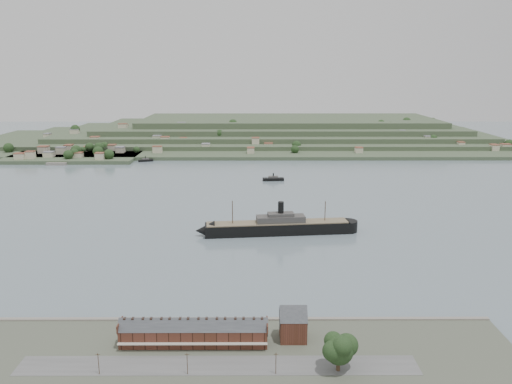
{
  "coord_description": "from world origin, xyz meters",
  "views": [
    {
      "loc": [
        12.77,
        -336.69,
        102.89
      ],
      "look_at": [
        13.98,
        30.0,
        12.14
      ],
      "focal_mm": 35.0,
      "sensor_mm": 36.0,
      "label": 1
    }
  ],
  "objects_px": {
    "fig_tree": "(340,349)",
    "steamship": "(274,227)",
    "terrace_row": "(194,333)",
    "gabled_building": "(293,324)",
    "tugboat": "(283,226)"
  },
  "relations": [
    {
      "from": "gabled_building",
      "to": "fig_tree",
      "type": "distance_m",
      "value": 25.91
    },
    {
      "from": "steamship",
      "to": "fig_tree",
      "type": "bearing_deg",
      "value": -83.77
    },
    {
      "from": "fig_tree",
      "to": "steamship",
      "type": "bearing_deg",
      "value": 96.23
    },
    {
      "from": "terrace_row",
      "to": "gabled_building",
      "type": "distance_m",
      "value": 37.74
    },
    {
      "from": "gabled_building",
      "to": "steamship",
      "type": "relative_size",
      "value": 0.13
    },
    {
      "from": "tugboat",
      "to": "fig_tree",
      "type": "bearing_deg",
      "value": -86.56
    },
    {
      "from": "terrace_row",
      "to": "fig_tree",
      "type": "xyz_separation_m",
      "value": [
        51.81,
        -17.44,
        3.83
      ]
    },
    {
      "from": "gabled_building",
      "to": "fig_tree",
      "type": "bearing_deg",
      "value": -56.3
    },
    {
      "from": "gabled_building",
      "to": "tugboat",
      "type": "distance_m",
      "value": 142.81
    },
    {
      "from": "steamship",
      "to": "tugboat",
      "type": "xyz_separation_m",
      "value": [
        6.85,
        11.04,
        -2.8
      ]
    },
    {
      "from": "gabled_building",
      "to": "tugboat",
      "type": "height_order",
      "value": "gabled_building"
    },
    {
      "from": "gabled_building",
      "to": "steamship",
      "type": "xyz_separation_m",
      "value": [
        -2.4,
        131.56,
        -3.54
      ]
    },
    {
      "from": "terrace_row",
      "to": "gabled_building",
      "type": "xyz_separation_m",
      "value": [
        37.5,
        4.02,
        1.34
      ]
    },
    {
      "from": "terrace_row",
      "to": "tugboat",
      "type": "distance_m",
      "value": 152.58
    },
    {
      "from": "gabled_building",
      "to": "fig_tree",
      "type": "xyz_separation_m",
      "value": [
        14.31,
        -21.46,
        2.48
      ]
    }
  ]
}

